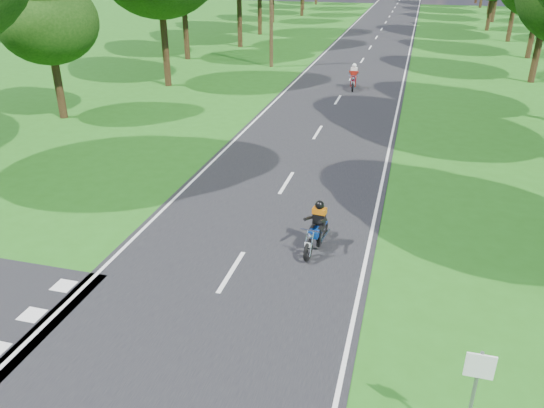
% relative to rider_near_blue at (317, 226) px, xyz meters
% --- Properties ---
extents(ground, '(160.00, 160.00, 0.00)m').
position_rel_rider_near_blue_xyz_m(ground, '(-1.89, -3.75, -0.71)').
color(ground, '#205C15').
rests_on(ground, ground).
extents(main_road, '(7.00, 140.00, 0.02)m').
position_rel_rider_near_blue_xyz_m(main_road, '(-1.89, 46.25, -0.70)').
color(main_road, black).
rests_on(main_road, ground).
extents(road_markings, '(7.40, 140.00, 0.01)m').
position_rel_rider_near_blue_xyz_m(road_markings, '(-2.02, 44.38, -0.69)').
color(road_markings, silver).
rests_on(road_markings, main_road).
extents(telegraph_pole, '(1.20, 0.26, 8.00)m').
position_rel_rider_near_blue_xyz_m(telegraph_pole, '(-7.89, 24.25, 3.36)').
color(telegraph_pole, '#382616').
rests_on(telegraph_pole, ground).
extents(road_sign, '(0.45, 0.07, 2.00)m').
position_rel_rider_near_blue_xyz_m(road_sign, '(3.61, -5.76, 0.63)').
color(road_sign, slate).
rests_on(road_sign, ground).
extents(rider_near_blue, '(0.76, 1.72, 1.39)m').
position_rel_rider_near_blue_xyz_m(rider_near_blue, '(0.00, 0.00, 0.00)').
color(rider_near_blue, navy).
rests_on(rider_near_blue, main_road).
extents(rider_far_red, '(0.74, 1.81, 1.47)m').
position_rel_rider_near_blue_xyz_m(rider_far_red, '(-1.41, 19.02, 0.04)').
color(rider_far_red, maroon).
rests_on(rider_far_red, main_road).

